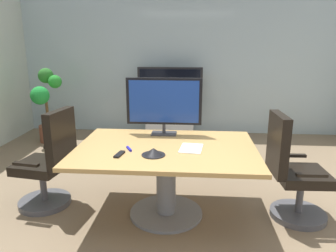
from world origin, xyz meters
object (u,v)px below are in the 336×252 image
Objects in this scene: wall_display_unit at (170,113)px; conference_phone at (153,152)px; remote_control at (119,154)px; office_chair_right at (292,176)px; conference_table at (166,165)px; potted_plant at (45,103)px; tv_monitor at (164,103)px; office_chair_left at (49,167)px.

conference_phone is (0.08, -3.15, 0.33)m from wall_display_unit.
conference_phone is 1.29× the size of remote_control.
office_chair_right is at bearing 20.40° from remote_control.
conference_table is 3.31m from potted_plant.
conference_table is at bearing 43.33° from remote_control.
tv_monitor is 0.64× the size of potted_plant.
tv_monitor reaches higher than office_chair_right.
tv_monitor reaches higher than office_chair_left.
office_chair_right is at bearing 2.12° from conference_table.
conference_phone is (2.24, -2.59, 0.05)m from potted_plant.
office_chair_left is 4.95× the size of conference_phone.
conference_table is 1.36× the size of potted_plant.
conference_phone is at bearing 99.96° from office_chair_right.
remote_control is at bearing 76.45° from office_chair_left.
potted_plant is at bearing -165.47° from wall_display_unit.
office_chair_right is (1.27, 0.05, -0.10)m from conference_table.
conference_table is at bearing 89.80° from office_chair_right.
conference_phone reaches higher than conference_table.
wall_display_unit is at bearing 92.64° from tv_monitor.
office_chair_left is 1.30× the size of tv_monitor.
office_chair_left is 0.83× the size of wall_display_unit.
office_chair_right is at bearing -17.10° from tv_monitor.
potted_plant is 3.43m from conference_phone.
wall_display_unit is at bearing 24.57° from office_chair_right.
conference_table is 1.36× the size of wall_display_unit.
office_chair_left is 0.83× the size of potted_plant.
office_chair_right reaches higher than remote_control.
wall_display_unit is (-0.11, 2.44, -0.66)m from tv_monitor.
wall_display_unit is at bearing 91.43° from conference_phone.
potted_plant is 5.96× the size of conference_phone.
remote_control is (-0.35, -0.73, -0.35)m from tv_monitor.
tv_monitor is at bearing -87.36° from wall_display_unit.
remote_control is (0.86, -0.36, 0.30)m from office_chair_left.
remote_control is at bearing 98.46° from office_chair_right.
potted_plant reaches higher than conference_table.
conference_table is 2.91m from wall_display_unit.
remote_control is at bearing -115.47° from tv_monitor.
conference_phone is at bearing -92.73° from tv_monitor.
potted_plant is (-2.28, 1.88, -0.38)m from tv_monitor.
conference_table is 1.28m from office_chair_left.
office_chair_right is 0.83× the size of wall_display_unit.
office_chair_right is 3.20m from wall_display_unit.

